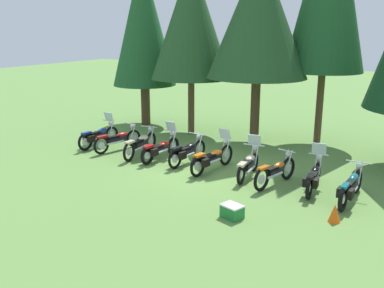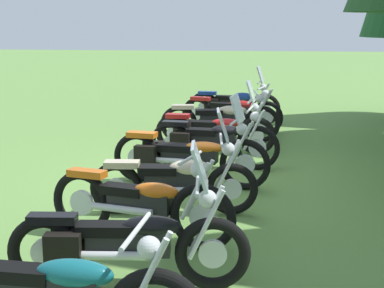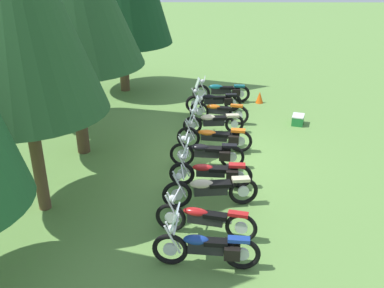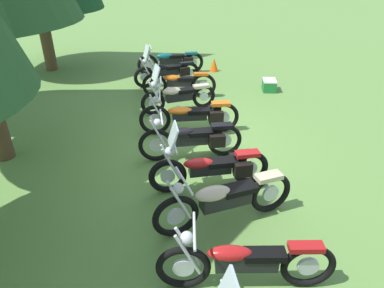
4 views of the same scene
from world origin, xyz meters
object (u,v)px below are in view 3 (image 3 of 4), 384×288
at_px(motorcycle_4, 208,153).
at_px(picnic_cooler, 298,120).
at_px(motorcycle_0, 207,247).
at_px(motorcycle_5, 215,136).
at_px(motorcycle_6, 213,121).
at_px(motorcycle_3, 212,172).
at_px(motorcycle_2, 210,189).
at_px(motorcycle_7, 218,111).
at_px(motorcycle_1, 204,219).
at_px(motorcycle_9, 222,91).
at_px(traffic_cone, 260,97).
at_px(motorcycle_8, 214,101).

relative_size(motorcycle_4, picnic_cooler, 3.40).
bearing_deg(motorcycle_0, motorcycle_5, -88.56).
bearing_deg(motorcycle_6, motorcycle_3, 82.27).
relative_size(motorcycle_2, picnic_cooler, 3.73).
bearing_deg(picnic_cooler, motorcycle_4, 135.14).
distance_m(motorcycle_5, motorcycle_7, 2.38).
distance_m(motorcycle_1, motorcycle_9, 9.25).
distance_m(motorcycle_7, traffic_cone, 2.89).
bearing_deg(motorcycle_5, motorcycle_0, 94.96).
relative_size(motorcycle_6, motorcycle_7, 0.98).
xyz_separation_m(motorcycle_1, motorcycle_7, (6.88, -0.63, 0.00)).
distance_m(motorcycle_9, traffic_cone, 1.58).
relative_size(motorcycle_3, motorcycle_4, 1.03).
bearing_deg(motorcycle_0, traffic_cone, -98.00).
xyz_separation_m(motorcycle_8, motorcycle_9, (1.15, -0.36, 0.01)).
height_order(motorcycle_0, picnic_cooler, motorcycle_0).
xyz_separation_m(motorcycle_2, motorcycle_4, (2.11, -0.02, -0.01)).
relative_size(motorcycle_1, motorcycle_5, 0.95).
distance_m(motorcycle_6, traffic_cone, 3.86).
height_order(motorcycle_9, traffic_cone, motorcycle_9).
distance_m(motorcycle_0, motorcycle_2, 2.28).
relative_size(motorcycle_7, picnic_cooler, 3.37).
distance_m(motorcycle_4, motorcycle_6, 2.52).
distance_m(motorcycle_6, motorcycle_8, 2.20).
distance_m(motorcycle_0, motorcycle_7, 7.94).
bearing_deg(motorcycle_4, motorcycle_8, -88.31).
bearing_deg(motorcycle_6, motorcycle_9, -103.85).
xyz_separation_m(motorcycle_5, traffic_cone, (4.61, -2.04, -0.24)).
relative_size(motorcycle_0, motorcycle_5, 0.92).
height_order(motorcycle_5, motorcycle_8, motorcycle_5).
distance_m(motorcycle_3, motorcycle_7, 4.68).
relative_size(motorcycle_2, motorcycle_9, 1.01).
distance_m(motorcycle_3, motorcycle_5, 2.30).
relative_size(motorcycle_5, motorcycle_7, 1.10).
height_order(motorcycle_0, motorcycle_5, motorcycle_5).
bearing_deg(motorcycle_9, motorcycle_1, 87.57).
xyz_separation_m(motorcycle_4, motorcycle_8, (4.71, -0.36, -0.02)).
xyz_separation_m(motorcycle_6, traffic_cone, (3.26, -2.07, -0.22)).
bearing_deg(motorcycle_3, motorcycle_9, -91.09).
relative_size(motorcycle_1, motorcycle_4, 1.04).
bearing_deg(motorcycle_0, motorcycle_7, -88.91).
relative_size(motorcycle_1, motorcycle_6, 1.07).
bearing_deg(motorcycle_1, motorcycle_6, -80.29).
bearing_deg(motorcycle_7, motorcycle_2, 99.35).
height_order(motorcycle_1, motorcycle_2, motorcycle_2).
height_order(motorcycle_2, motorcycle_3, motorcycle_3).
bearing_deg(motorcycle_4, motorcycle_9, -90.93).
relative_size(motorcycle_5, motorcycle_6, 1.12).
distance_m(motorcycle_2, picnic_cooler, 6.47).
bearing_deg(picnic_cooler, motorcycle_7, 87.17).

